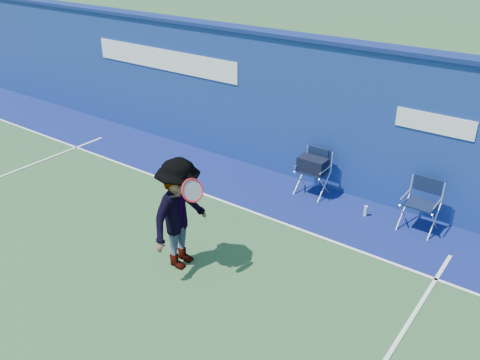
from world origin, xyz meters
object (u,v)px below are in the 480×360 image
Objects in this scene: directors_chair_right at (419,215)px; water_bottle at (366,211)px; directors_chair_left at (313,176)px; tennis_player at (180,214)px.

directors_chair_right reaches higher than water_bottle.
water_bottle is (1.29, -0.19, -0.30)m from directors_chair_left.
directors_chair_right is (2.25, -0.06, -0.11)m from directors_chair_left.
water_bottle is at bearing 60.75° from tennis_player.
directors_chair_left is at bearing 178.42° from directors_chair_right.
directors_chair_right is 4.45× the size of water_bottle.
tennis_player reaches higher than water_bottle.
tennis_player reaches higher than directors_chair_left.
water_bottle is 3.80m from tennis_player.
directors_chair_left is at bearing 171.76° from water_bottle.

